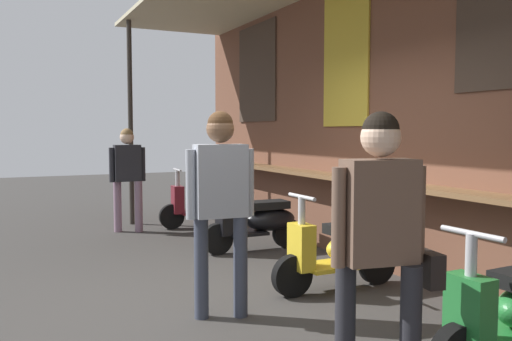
{
  "coord_description": "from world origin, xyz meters",
  "views": [
    {
      "loc": [
        4.31,
        -1.97,
        1.57
      ],
      "look_at": [
        -1.55,
        0.86,
        1.09
      ],
      "focal_mm": 37.47,
      "sensor_mm": 36.0,
      "label": 1
    }
  ],
  "objects": [
    {
      "name": "scooter_black",
      "position": [
        -1.92,
        1.08,
        0.39
      ],
      "size": [
        0.46,
        1.4,
        0.97
      ],
      "rotation": [
        0.0,
        0.0,
        -1.6
      ],
      "color": "black",
      "rests_on": "ground_plane"
    },
    {
      "name": "shopper_passing",
      "position": [
        0.21,
        -0.32,
        1.08
      ],
      "size": [
        0.24,
        0.59,
        1.74
      ],
      "rotation": [
        0.0,
        0.0,
        3.05
      ],
      "color": "#383D4C",
      "rests_on": "ground_plane"
    },
    {
      "name": "scooter_maroon",
      "position": [
        -3.88,
        1.08,
        0.39
      ],
      "size": [
        0.5,
        1.4,
        0.97
      ],
      "rotation": [
        0.0,
        0.0,
        -1.65
      ],
      "color": "maroon",
      "rests_on": "ground_plane"
    },
    {
      "name": "market_stall_facade",
      "position": [
        0.0,
        1.89,
        1.99
      ],
      "size": [
        11.09,
        2.22,
        3.64
      ],
      "color": "brown",
      "rests_on": "ground_plane"
    },
    {
      "name": "shopper_browsing",
      "position": [
        -3.99,
        -0.18,
        0.99
      ],
      "size": [
        0.26,
        0.56,
        1.61
      ],
      "rotation": [
        0.0,
        0.0,
        -0.01
      ],
      "color": "gray",
      "rests_on": "ground_plane"
    },
    {
      "name": "ground_plane",
      "position": [
        0.0,
        0.0,
        0.0
      ],
      "size": [
        31.04,
        31.04,
        0.0
      ],
      "primitive_type": "plane",
      "color": "#383533"
    },
    {
      "name": "scooter_yellow",
      "position": [
        -0.01,
        1.08,
        0.39
      ],
      "size": [
        0.46,
        1.4,
        0.97
      ],
      "rotation": [
        0.0,
        0.0,
        -1.57
      ],
      "color": "gold",
      "rests_on": "ground_plane"
    },
    {
      "name": "shopper_with_handbag",
      "position": [
        1.94,
        -0.04,
        1.02
      ],
      "size": [
        0.36,
        0.67,
        1.68
      ],
      "rotation": [
        0.0,
        0.0,
        2.97
      ],
      "color": "#232328",
      "rests_on": "ground_plane"
    }
  ]
}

